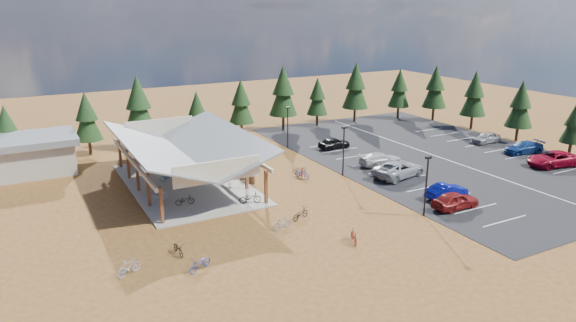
{
  "coord_description": "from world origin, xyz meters",
  "views": [
    {
      "loc": [
        -23.62,
        -39.48,
        16.76
      ],
      "look_at": [
        -0.71,
        3.28,
        2.03
      ],
      "focal_mm": 32.0,
      "sensor_mm": 36.0,
      "label": 1
    }
  ],
  "objects_px": {
    "bike_3": "(135,163)",
    "bike_11": "(354,236)",
    "car_2": "(399,169)",
    "car_8": "(486,138)",
    "lamp_post_0": "(426,182)",
    "lamp_post_1": "(344,148)",
    "bike_16": "(300,169)",
    "car_4": "(334,143)",
    "car_1": "(447,191)",
    "bike_1": "(158,195)",
    "car_7": "(524,148)",
    "bike_pavilion": "(184,146)",
    "bike_2": "(169,177)",
    "bike_10": "(200,263)",
    "bike_15": "(302,173)",
    "bike_13": "(283,223)",
    "bike_7": "(186,164)",
    "car_6": "(553,159)",
    "bike_0": "(185,200)",
    "car_3": "(381,159)",
    "bike_4": "(250,198)",
    "outbuilding": "(20,155)",
    "bike_5": "(217,177)",
    "bike_6": "(215,170)",
    "bike_12": "(300,214)",
    "trash_bin_0": "(243,176)",
    "car_0": "(455,200)",
    "bike_9": "(129,267)",
    "lamp_post_2": "(288,124)",
    "bike_8": "(178,248)",
    "trash_bin_1": "(252,179)"
  },
  "relations": [
    {
      "from": "car_0",
      "to": "bike_4",
      "type": "bearing_deg",
      "value": 59.41
    },
    {
      "from": "trash_bin_1",
      "to": "bike_8",
      "type": "bearing_deg",
      "value": -133.66
    },
    {
      "from": "lamp_post_1",
      "to": "car_0",
      "type": "distance_m",
      "value": 12.75
    },
    {
      "from": "bike_7",
      "to": "bike_13",
      "type": "xyz_separation_m",
      "value": [
        2.09,
        -18.16,
        -0.12
      ]
    },
    {
      "from": "bike_0",
      "to": "bike_4",
      "type": "xyz_separation_m",
      "value": [
        5.16,
        -2.35,
        0.07
      ]
    },
    {
      "from": "outbuilding",
      "to": "bike_5",
      "type": "bearing_deg",
      "value": -36.35
    },
    {
      "from": "bike_pavilion",
      "to": "car_2",
      "type": "xyz_separation_m",
      "value": [
        19.74,
        -8.12,
        -2.95
      ]
    },
    {
      "from": "bike_0",
      "to": "bike_4",
      "type": "bearing_deg",
      "value": -109.95
    },
    {
      "from": "bike_7",
      "to": "car_6",
      "type": "distance_m",
      "value": 39.65
    },
    {
      "from": "bike_1",
      "to": "car_8",
      "type": "bearing_deg",
      "value": -105.5
    },
    {
      "from": "bike_11",
      "to": "car_0",
      "type": "relative_size",
      "value": 0.4
    },
    {
      "from": "bike_16",
      "to": "outbuilding",
      "type": "bearing_deg",
      "value": -124.1
    },
    {
      "from": "bike_2",
      "to": "car_4",
      "type": "bearing_deg",
      "value": -71.85
    },
    {
      "from": "bike_11",
      "to": "bike_pavilion",
      "type": "bearing_deg",
      "value": 131.55
    },
    {
      "from": "car_7",
      "to": "bike_16",
      "type": "bearing_deg",
      "value": -94.43
    },
    {
      "from": "bike_15",
      "to": "bike_13",
      "type": "bearing_deg",
      "value": 83.39
    },
    {
      "from": "trash_bin_0",
      "to": "bike_2",
      "type": "bearing_deg",
      "value": 155.02
    },
    {
      "from": "car_2",
      "to": "car_8",
      "type": "height_order",
      "value": "car_2"
    },
    {
      "from": "bike_12",
      "to": "bike_7",
      "type": "bearing_deg",
      "value": -8.59
    },
    {
      "from": "bike_11",
      "to": "bike_12",
      "type": "distance_m",
      "value": 5.79
    },
    {
      "from": "lamp_post_2",
      "to": "bike_0",
      "type": "distance_m",
      "value": 21.09
    },
    {
      "from": "bike_1",
      "to": "car_7",
      "type": "distance_m",
      "value": 42.3
    },
    {
      "from": "bike_9",
      "to": "car_0",
      "type": "height_order",
      "value": "car_0"
    },
    {
      "from": "car_3",
      "to": "car_7",
      "type": "relative_size",
      "value": 1.01
    },
    {
      "from": "lamp_post_1",
      "to": "car_0",
      "type": "height_order",
      "value": "lamp_post_1"
    },
    {
      "from": "outbuilding",
      "to": "bike_5",
      "type": "relative_size",
      "value": 5.92
    },
    {
      "from": "bike_pavilion",
      "to": "bike_8",
      "type": "xyz_separation_m",
      "value": [
        -5.01,
        -14.12,
        -3.37
      ]
    },
    {
      "from": "outbuilding",
      "to": "bike_0",
      "type": "relative_size",
      "value": 6.68
    },
    {
      "from": "bike_6",
      "to": "bike_12",
      "type": "distance_m",
      "value": 14.2
    },
    {
      "from": "bike_10",
      "to": "bike_15",
      "type": "xyz_separation_m",
      "value": [
        15.34,
        13.38,
        -0.02
      ]
    },
    {
      "from": "car_1",
      "to": "bike_1",
      "type": "bearing_deg",
      "value": 64.29
    },
    {
      "from": "bike_pavilion",
      "to": "bike_7",
      "type": "xyz_separation_m",
      "value": [
        1.32,
        4.36,
        -3.19
      ]
    },
    {
      "from": "car_1",
      "to": "car_3",
      "type": "relative_size",
      "value": 0.84
    },
    {
      "from": "trash_bin_0",
      "to": "bike_pavilion",
      "type": "bearing_deg",
      "value": 162.52
    },
    {
      "from": "car_4",
      "to": "car_6",
      "type": "bearing_deg",
      "value": -136.77
    },
    {
      "from": "bike_11",
      "to": "bike_12",
      "type": "bearing_deg",
      "value": 124.14
    },
    {
      "from": "bike_13",
      "to": "car_2",
      "type": "bearing_deg",
      "value": 99.92
    },
    {
      "from": "lamp_post_0",
      "to": "lamp_post_1",
      "type": "distance_m",
      "value": 12.0
    },
    {
      "from": "bike_pavilion",
      "to": "bike_2",
      "type": "distance_m",
      "value": 3.8
    },
    {
      "from": "bike_0",
      "to": "lamp_post_0",
      "type": "bearing_deg",
      "value": -119.94
    },
    {
      "from": "trash_bin_1",
      "to": "bike_13",
      "type": "xyz_separation_m",
      "value": [
        -2.3,
        -10.92,
        0.07
      ]
    },
    {
      "from": "bike_3",
      "to": "bike_11",
      "type": "relative_size",
      "value": 0.88
    },
    {
      "from": "bike_16",
      "to": "car_4",
      "type": "distance_m",
      "value": 10.45
    },
    {
      "from": "trash_bin_0",
      "to": "car_7",
      "type": "bearing_deg",
      "value": -11.32
    },
    {
      "from": "bike_4",
      "to": "bike_15",
      "type": "relative_size",
      "value": 1.19
    },
    {
      "from": "trash_bin_1",
      "to": "bike_12",
      "type": "bearing_deg",
      "value": -90.65
    },
    {
      "from": "bike_6",
      "to": "bike_7",
      "type": "bearing_deg",
      "value": 34.25
    },
    {
      "from": "car_7",
      "to": "bike_11",
      "type": "bearing_deg",
      "value": -63.87
    },
    {
      "from": "bike_pavilion",
      "to": "bike_3",
      "type": "relative_size",
      "value": 12.63
    },
    {
      "from": "bike_3",
      "to": "bike_9",
      "type": "relative_size",
      "value": 0.85
    }
  ]
}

